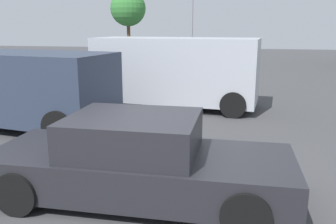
{
  "coord_description": "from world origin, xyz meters",
  "views": [
    {
      "loc": [
        1.21,
        -4.7,
        2.58
      ],
      "look_at": [
        -0.26,
        2.19,
        0.9
      ],
      "focal_mm": 38.35,
      "sensor_mm": 36.0,
      "label": 1
    }
  ],
  "objects": [
    {
      "name": "van_white",
      "position": [
        -0.98,
        6.69,
        1.21
      ],
      "size": [
        5.34,
        2.51,
        2.23
      ],
      "rotation": [
        0.0,
        0.0,
        3.05
      ],
      "color": "#B2B7C1",
      "rests_on": "ground_plane"
    },
    {
      "name": "suv_dark",
      "position": [
        -4.45,
        3.44,
        1.07
      ],
      "size": [
        5.14,
        2.73,
        1.95
      ],
      "rotation": [
        0.0,
        0.0,
        -0.14
      ],
      "color": "#2D384C",
      "rests_on": "ground_plane"
    },
    {
      "name": "sedan_foreground",
      "position": [
        -0.29,
        0.19,
        0.6
      ],
      "size": [
        4.55,
        1.88,
        1.3
      ],
      "rotation": [
        0.0,
        0.0,
        0.02
      ],
      "color": "#232328",
      "rests_on": "ground_plane"
    },
    {
      "name": "ground_plane",
      "position": [
        0.0,
        0.0,
        0.0
      ],
      "size": [
        80.0,
        80.0,
        0.0
      ],
      "primitive_type": "plane",
      "color": "#424244"
    },
    {
      "name": "tree_back_left",
      "position": [
        -8.86,
        25.96,
        4.11
      ],
      "size": [
        3.05,
        3.05,
        5.65
      ],
      "color": "brown",
      "rests_on": "ground_plane"
    },
    {
      "name": "pedestrian",
      "position": [
        -3.39,
        8.96,
        0.94
      ],
      "size": [
        0.5,
        0.41,
        1.6
      ],
      "rotation": [
        0.0,
        0.0,
        1.02
      ],
      "color": "navy",
      "rests_on": "ground_plane"
    }
  ]
}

